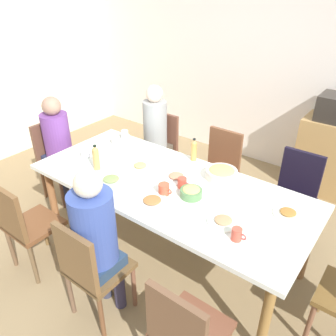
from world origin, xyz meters
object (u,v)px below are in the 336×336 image
Objects in this scene: bottle_0 at (96,158)px; chair_1 at (90,268)px; plate_5 at (140,166)px; cup_2 at (115,140)px; plate_2 at (288,213)px; side_cabinet at (329,157)px; bowl_0 at (191,192)px; chair_0 at (24,223)px; person_6 at (155,131)px; chair_4 at (56,156)px; cup_3 at (237,234)px; cup_1 at (125,135)px; plate_4 at (111,180)px; cup_5 at (182,183)px; plate_3 at (152,201)px; person_1 at (96,235)px; plate_1 at (223,221)px; chair_7 at (219,167)px; bottle_1 at (194,150)px; person_4 at (58,141)px; dining_table at (168,190)px; bowl_1 at (222,173)px; cup_4 at (85,153)px; chair_5 at (294,192)px; plate_0 at (176,177)px; chair_2 at (185,332)px; chair_6 at (160,146)px.

chair_1 is at bearing -46.89° from bottle_0.
cup_2 reaches higher than plate_5.
plate_2 is 1.83m from side_cabinet.
plate_5 is 1.18× the size of bowl_0.
chair_0 is 1.75m from person_6.
chair_4 is 2.44m from cup_3.
side_cabinet is at bearing 41.03° from cup_1.
bottle_0 reaches higher than plate_4.
cup_5 is 0.46× the size of bottle_0.
plate_3 is (0.07, 0.61, 0.26)m from chair_1.
chair_0 is 0.82m from chair_1.
person_1 is 2.96m from side_cabinet.
plate_4 is at bearing -16.22° from bottle_0.
cup_1 is at bearing 157.81° from bowl_0.
cup_3 is (1.20, -0.01, 0.03)m from plate_4.
chair_7 is at bearing 120.26° from plate_1.
plate_2 is 0.24× the size of side_cabinet.
bottle_1 reaches higher than plate_4.
chair_1 is 4.18× the size of plate_2.
person_4 is 2.50m from plate_2.
plate_5 is (0.04, 0.33, 0.00)m from plate_4.
cup_2 is 0.96× the size of cup_5.
side_cabinet is (0.87, 1.99, -0.24)m from dining_table.
chair_0 is 0.80m from plate_4.
chair_1 is 1.00× the size of chair_7.
plate_3 is 0.69m from bowl_1.
cup_5 reaches higher than cup_4.
dining_table is 1.92× the size of person_6.
chair_4 is 2.59m from chair_5.
cup_3 is (0.79, -0.39, 0.03)m from plate_0.
chair_2 is 8.45× the size of cup_2.
plate_1 is at bearing -132.14° from plate_2.
bowl_1 reaches higher than dining_table.
chair_6 reaches higher than cup_2.
chair_6 reaches higher than dining_table.
chair_7 is (1.61, 0.91, 0.00)m from chair_4.
person_6 is 10.41× the size of cup_4.
chair_0 is 3.99× the size of bottle_1.
bottle_1 reaches higher than chair_0.
chair_5 reaches higher than cup_4.
person_4 is (-1.52, 0.91, 0.21)m from chair_1.
chair_1 is at bearing -65.81° from chair_6.
chair_6 is (0.70, 0.91, -0.21)m from person_4.
chair_6 reaches higher than plate_5.
cup_1 is (-0.56, 0.38, 0.03)m from plate_5.
chair_7 is (0.00, 1.73, -0.24)m from person_1.
plate_4 is at bearing -47.76° from cup_2.
plate_0 is 0.16m from cup_5.
plate_3 is at bearing -110.96° from bowl_1.
chair_1 is 0.26m from person_1.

